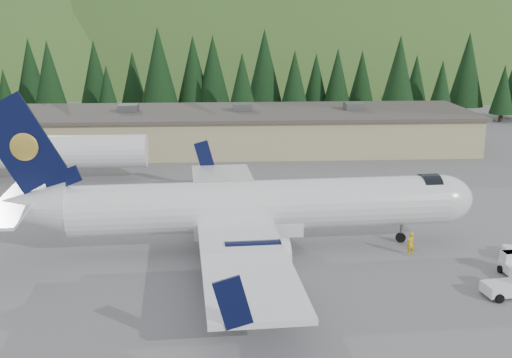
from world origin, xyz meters
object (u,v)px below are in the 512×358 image
object	(u,v)px
airliner	(246,208)
ramp_worker	(410,244)
baggage_tug_a	(512,285)
terminal_building	(205,130)
second_airliner	(16,151)

from	to	relation	value
airliner	ramp_worker	xyz separation A→B (m)	(12.27, -2.04, -2.41)
airliner	baggage_tug_a	distance (m)	19.39
baggage_tug_a	ramp_worker	xyz separation A→B (m)	(-4.44, 7.46, 0.17)
terminal_building	ramp_worker	bearing A→B (deg)	-68.03
ramp_worker	terminal_building	bearing A→B (deg)	-87.75
airliner	second_airliner	xyz separation A→B (m)	(-23.83, 22.07, 0.01)
second_airliner	baggage_tug_a	world-z (taller)	second_airliner
ramp_worker	second_airliner	bearing A→B (deg)	-53.46
baggage_tug_a	terminal_building	xyz separation A→B (m)	(-20.62, 47.57, 1.89)
ramp_worker	baggage_tug_a	bearing A→B (deg)	101.01
airliner	terminal_building	world-z (taller)	airliner
second_airliner	terminal_building	distance (m)	25.55
terminal_building	baggage_tug_a	bearing A→B (deg)	-66.56
airliner	terminal_building	bearing A→B (deg)	92.31
second_airliner	baggage_tug_a	xyz separation A→B (m)	(40.53, -31.57, -2.59)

